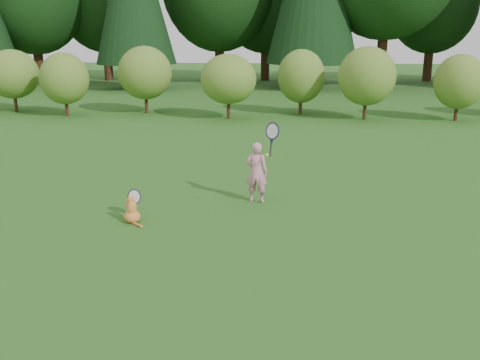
# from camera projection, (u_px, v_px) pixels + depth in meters

# --- Properties ---
(ground) EXTENTS (100.00, 100.00, 0.00)m
(ground) POSITION_uv_depth(u_px,v_px,m) (225.00, 230.00, 9.37)
(ground) COLOR #255718
(ground) RESTS_ON ground
(shrub_row) EXTENTS (28.00, 3.00, 2.80)m
(shrub_row) POSITION_uv_depth(u_px,v_px,m) (257.00, 82.00, 21.48)
(shrub_row) COLOR #4C7925
(shrub_row) RESTS_ON ground
(child) EXTENTS (0.72, 0.47, 1.86)m
(child) POSITION_uv_depth(u_px,v_px,m) (257.00, 171.00, 10.77)
(child) COLOR pink
(child) RESTS_ON ground
(cat) EXTENTS (0.49, 0.72, 0.69)m
(cat) POSITION_uv_depth(u_px,v_px,m) (132.00, 208.00, 9.73)
(cat) COLOR orange
(cat) RESTS_ON ground
(tennis_ball) EXTENTS (0.06, 0.06, 0.06)m
(tennis_ball) POSITION_uv_depth(u_px,v_px,m) (267.00, 155.00, 9.73)
(tennis_ball) COLOR #CBD519
(tennis_ball) RESTS_ON ground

